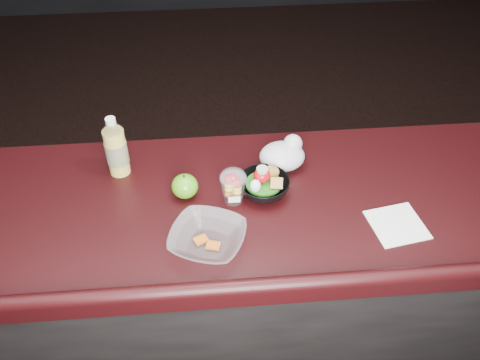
% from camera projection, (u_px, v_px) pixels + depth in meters
% --- Properties ---
extents(room_shell, '(8.00, 8.00, 8.00)m').
position_uv_depth(room_shell, '(263.00, 1.00, 0.98)').
color(room_shell, black).
rests_on(room_shell, ground).
extents(counter, '(4.06, 0.71, 1.02)m').
position_uv_depth(counter, '(244.00, 294.00, 2.09)').
color(counter, black).
rests_on(counter, ground).
extents(lemonade_bottle, '(0.07, 0.07, 0.23)m').
position_uv_depth(lemonade_bottle, '(116.00, 150.00, 1.79)').
color(lemonade_bottle, yellow).
rests_on(lemonade_bottle, counter).
extents(fruit_cup, '(0.09, 0.09, 0.12)m').
position_uv_depth(fruit_cup, '(233.00, 186.00, 1.71)').
color(fruit_cup, white).
rests_on(fruit_cup, counter).
extents(green_apple, '(0.09, 0.09, 0.09)m').
position_uv_depth(green_apple, '(185.00, 186.00, 1.74)').
color(green_apple, '#468D10').
rests_on(green_apple, counter).
extents(plastic_bag, '(0.16, 0.13, 0.12)m').
position_uv_depth(plastic_bag, '(284.00, 155.00, 1.84)').
color(plastic_bag, silver).
rests_on(plastic_bag, counter).
extents(snack_bowl, '(0.20, 0.20, 0.09)m').
position_uv_depth(snack_bowl, '(263.00, 185.00, 1.75)').
color(snack_bowl, black).
rests_on(snack_bowl, counter).
extents(takeout_bowl, '(0.29, 0.29, 0.05)m').
position_uv_depth(takeout_bowl, '(208.00, 239.00, 1.59)').
color(takeout_bowl, silver).
rests_on(takeout_bowl, counter).
extents(paper_napkin, '(0.19, 0.19, 0.00)m').
position_uv_depth(paper_napkin, '(397.00, 225.00, 1.66)').
color(paper_napkin, white).
rests_on(paper_napkin, counter).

